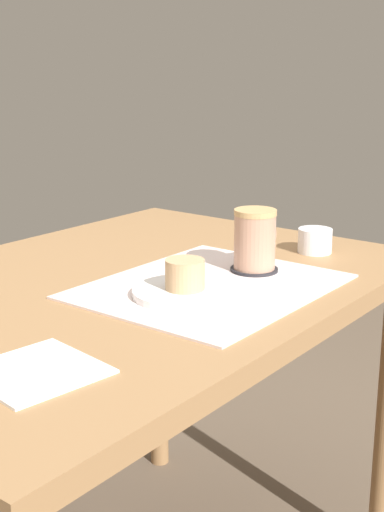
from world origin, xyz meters
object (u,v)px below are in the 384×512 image
coffee_mug (256,239)px  sugar_bowl (315,241)px  pastry_plate (184,293)px  dining_table (120,326)px  pastry (184,275)px

coffee_mug → sugar_bowl: bearing=-5.5°
pastry_plate → coffee_mug: bearing=-3.2°
dining_table → sugar_bowl: bearing=-24.7°
pastry → sugar_bowl: 0.40m
pastry → sugar_bowl: bearing=-4.4°
dining_table → pastry_plate: 0.18m
dining_table → pastry_plate: pastry_plate is taller
coffee_mug → sugar_bowl: 0.20m
pastry_plate → pastry: pastry is taller
dining_table → sugar_bowl: sugar_bowl is taller
dining_table → coffee_mug: coffee_mug is taller
pastry_plate → sugar_bowl: 0.40m
pastry → coffee_mug: coffee_mug is taller
pastry → pastry_plate: bearing=0.0°
pastry_plate → coffee_mug: (0.20, -0.01, 0.05)m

